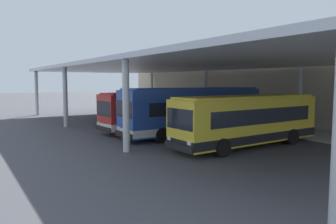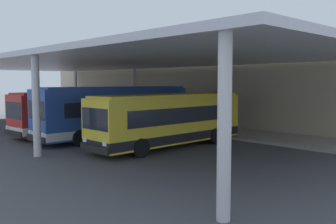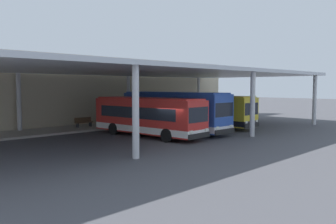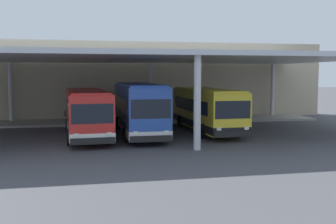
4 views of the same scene
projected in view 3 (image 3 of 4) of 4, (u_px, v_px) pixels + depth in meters
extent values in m
plane|color=#47474C|center=(178.00, 141.00, 25.96)|extent=(200.00, 200.00, 0.00)
cube|color=#A39E93|center=(90.00, 127.00, 34.21)|extent=(42.00, 4.50, 0.18)
cube|color=#C1B293|center=(73.00, 91.00, 36.23)|extent=(48.00, 1.60, 7.31)
cube|color=silver|center=(131.00, 71.00, 29.43)|extent=(40.00, 17.00, 0.30)
cylinder|color=silver|center=(136.00, 112.00, 19.64)|extent=(0.40, 0.40, 5.25)
cylinder|color=silver|center=(19.00, 103.00, 30.89)|extent=(0.40, 0.40, 5.25)
cylinder|color=silver|center=(253.00, 104.00, 28.37)|extent=(0.40, 0.40, 5.25)
cylinder|color=silver|center=(128.00, 99.00, 39.62)|extent=(0.40, 0.40, 5.25)
cylinder|color=silver|center=(315.00, 100.00, 37.10)|extent=(0.40, 0.40, 5.25)
cylinder|color=silver|center=(198.00, 97.00, 48.34)|extent=(0.40, 0.40, 5.25)
cube|color=red|center=(147.00, 116.00, 28.51)|extent=(3.03, 10.51, 2.70)
cube|color=white|center=(147.00, 128.00, 28.58)|extent=(3.05, 10.54, 0.50)
cube|color=black|center=(146.00, 112.00, 28.59)|extent=(2.97, 8.65, 0.90)
cube|color=black|center=(198.00, 115.00, 25.06)|extent=(2.30, 0.24, 1.10)
cube|color=black|center=(199.00, 136.00, 25.11)|extent=(2.45, 0.29, 0.36)
cube|color=red|center=(147.00, 98.00, 28.41)|extent=(2.81, 10.09, 0.12)
cube|color=yellow|center=(198.00, 103.00, 25.02)|extent=(1.75, 0.21, 0.28)
cube|color=white|center=(191.00, 132.00, 24.42)|extent=(0.28, 0.09, 0.20)
cube|color=white|center=(206.00, 130.00, 25.76)|extent=(0.28, 0.09, 0.20)
cylinder|color=black|center=(167.00, 135.00, 25.54)|extent=(0.33, 1.01, 1.00)
cylinder|color=black|center=(188.00, 132.00, 27.36)|extent=(0.33, 1.01, 1.00)
cylinder|color=black|center=(113.00, 129.00, 29.59)|extent=(0.33, 1.01, 1.00)
cylinder|color=black|center=(135.00, 126.00, 31.41)|extent=(0.33, 1.01, 1.00)
cube|color=#284CA8|center=(173.00, 111.00, 31.41)|extent=(2.61, 11.22, 3.10)
cube|color=silver|center=(173.00, 124.00, 31.49)|extent=(2.63, 11.24, 0.50)
cube|color=black|center=(172.00, 107.00, 31.49)|extent=(2.63, 9.21, 0.90)
cube|color=black|center=(224.00, 110.00, 27.44)|extent=(2.30, 0.14, 1.10)
cube|color=black|center=(225.00, 131.00, 27.50)|extent=(2.45, 0.18, 0.36)
cube|color=#2A50B0|center=(173.00, 93.00, 31.29)|extent=(2.41, 10.77, 0.12)
cube|color=yellow|center=(224.00, 97.00, 27.39)|extent=(1.75, 0.14, 0.28)
cube|color=white|center=(217.00, 128.00, 26.85)|extent=(0.28, 0.08, 0.20)
cube|color=white|center=(231.00, 126.00, 28.11)|extent=(0.28, 0.08, 0.20)
cylinder|color=black|center=(193.00, 131.00, 28.18)|extent=(0.29, 1.00, 1.00)
cylinder|color=black|center=(212.00, 128.00, 29.90)|extent=(0.29, 1.00, 1.00)
cylinder|color=black|center=(141.00, 125.00, 32.84)|extent=(0.29, 1.00, 1.00)
cylinder|color=black|center=(160.00, 123.00, 34.55)|extent=(0.29, 1.00, 1.00)
cube|color=yellow|center=(206.00, 110.00, 35.24)|extent=(2.68, 10.44, 2.70)
cube|color=black|center=(206.00, 120.00, 35.31)|extent=(2.70, 10.46, 0.50)
cube|color=black|center=(205.00, 107.00, 35.32)|extent=(2.69, 8.57, 0.90)
cube|color=black|center=(251.00, 109.00, 31.65)|extent=(2.30, 0.16, 1.10)
cube|color=black|center=(252.00, 125.00, 31.70)|extent=(2.45, 0.20, 0.36)
cube|color=yellow|center=(206.00, 96.00, 35.13)|extent=(2.47, 10.02, 0.12)
cube|color=yellow|center=(251.00, 100.00, 31.62)|extent=(1.75, 0.15, 0.28)
cube|color=white|center=(246.00, 122.00, 31.04)|extent=(0.28, 0.08, 0.20)
cube|color=white|center=(257.00, 121.00, 32.33)|extent=(0.28, 0.08, 0.20)
cylinder|color=black|center=(225.00, 125.00, 32.22)|extent=(0.30, 1.00, 1.00)
cylinder|color=black|center=(240.00, 123.00, 33.98)|extent=(0.30, 1.00, 1.00)
cylinder|color=black|center=(177.00, 121.00, 36.41)|extent=(0.30, 1.00, 1.00)
cylinder|color=black|center=(192.00, 119.00, 38.18)|extent=(0.30, 1.00, 1.00)
cube|color=brown|center=(84.00, 122.00, 33.66)|extent=(1.80, 0.44, 0.08)
cube|color=brown|center=(83.00, 120.00, 33.78)|extent=(1.80, 0.06, 0.44)
cube|color=#2D2D33|center=(78.00, 125.00, 33.18)|extent=(0.10, 0.36, 0.45)
cube|color=#2D2D33|center=(90.00, 124.00, 34.17)|extent=(0.10, 0.36, 0.45)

